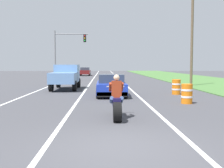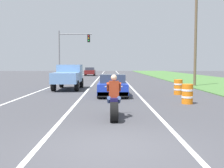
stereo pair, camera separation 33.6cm
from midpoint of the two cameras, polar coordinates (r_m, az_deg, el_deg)
ground_plane at (r=6.72m, az=1.60°, el=-13.03°), size 160.00×160.00×0.00m
lane_stripe_left_solid at (r=26.99m, az=-11.47°, el=-0.20°), size 0.14×120.00×0.01m
lane_stripe_right_solid at (r=26.57m, az=3.95°, el=-0.20°), size 0.14×120.00×0.01m
lane_stripe_centre_dashed at (r=26.53m, az=-3.82°, el=-0.20°), size 0.14×120.00×0.01m
motorcycle_with_rider at (r=9.93m, az=1.37°, el=-3.93°), size 0.70×2.21×1.62m
sports_car_blue at (r=17.39m, az=0.66°, el=-0.37°), size 1.84×4.30×1.37m
pickup_truck_left_lane_light_blue at (r=22.09m, az=-8.73°, el=1.77°), size 2.02×4.80×1.98m
traffic_light_mast_near at (r=32.90m, az=-8.70°, el=7.47°), size 4.02×0.34×6.00m
utility_pole_roadside at (r=26.29m, az=17.51°, el=9.31°), size 0.24×0.24×8.93m
construction_barrel_nearest at (r=14.28m, az=16.19°, el=-2.00°), size 0.58×0.58×1.00m
construction_barrel_mid at (r=18.49m, az=14.24°, el=-0.62°), size 0.58×0.58×1.00m
distant_car_far_ahead at (r=49.37m, az=-4.45°, el=2.66°), size 1.80×4.00×1.50m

